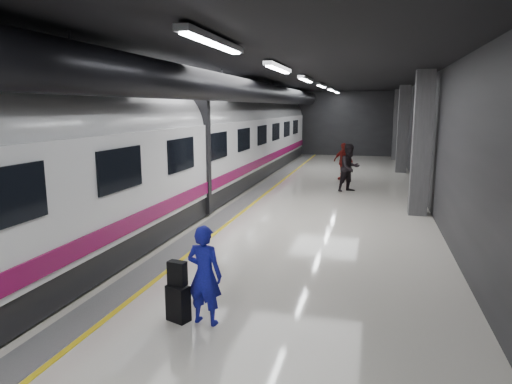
% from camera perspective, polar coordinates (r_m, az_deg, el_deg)
% --- Properties ---
extents(ground, '(40.00, 40.00, 0.00)m').
position_cam_1_polar(ground, '(13.87, 1.06, -3.54)').
color(ground, silver).
rests_on(ground, ground).
extents(platform_hall, '(10.02, 40.02, 4.51)m').
position_cam_1_polar(platform_hall, '(14.45, 0.88, 11.19)').
color(platform_hall, black).
rests_on(platform_hall, ground).
extents(train, '(3.05, 38.00, 4.05)m').
position_cam_1_polar(train, '(14.61, -11.45, 5.21)').
color(train, black).
rests_on(train, ground).
extents(traveler_main, '(0.63, 0.45, 1.60)m').
position_cam_1_polar(traveler_main, '(7.26, -6.46, -10.26)').
color(traveler_main, '#1717B0').
rests_on(traveler_main, ground).
extents(suitcase_main, '(0.41, 0.34, 0.58)m').
position_cam_1_polar(suitcase_main, '(7.59, -9.70, -13.54)').
color(suitcase_main, black).
rests_on(suitcase_main, ground).
extents(shoulder_bag, '(0.32, 0.20, 0.39)m').
position_cam_1_polar(shoulder_bag, '(7.45, -9.81, -9.97)').
color(shoulder_bag, black).
rests_on(shoulder_bag, suitcase_main).
extents(traveler_far_a, '(1.19, 1.17, 1.94)m').
position_cam_1_polar(traveler_far_a, '(18.80, 11.61, 2.97)').
color(traveler_far_a, black).
rests_on(traveler_far_a, ground).
extents(traveler_far_b, '(1.10, 0.86, 1.74)m').
position_cam_1_polar(traveler_far_b, '(21.94, 10.84, 3.79)').
color(traveler_far_b, maroon).
rests_on(traveler_far_b, ground).
extents(suitcase_far, '(0.44, 0.35, 0.56)m').
position_cam_1_polar(suitcase_far, '(25.85, 11.34, 3.45)').
color(suitcase_far, black).
rests_on(suitcase_far, ground).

